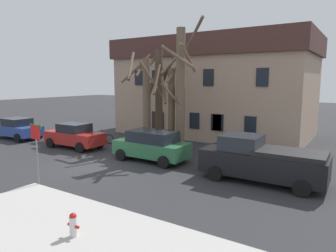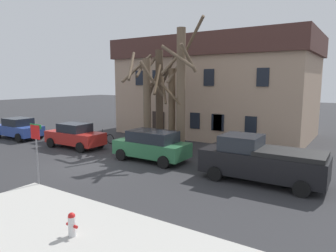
{
  "view_description": "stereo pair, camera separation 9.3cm",
  "coord_description": "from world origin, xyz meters",
  "px_view_note": "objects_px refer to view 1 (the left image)",
  "views": [
    {
      "loc": [
        12.45,
        -11.19,
        4.6
      ],
      "look_at": [
        3.72,
        2.37,
        2.19
      ],
      "focal_mm": 32.78,
      "sensor_mm": 36.0,
      "label": 1
    },
    {
      "loc": [
        12.53,
        -11.14,
        4.6
      ],
      "look_at": [
        3.72,
        2.37,
        2.19
      ],
      "focal_mm": 32.78,
      "sensor_mm": 36.0,
      "label": 2
    }
  ],
  "objects_px": {
    "car_blue_sedan": "(17,128)",
    "pickup_truck_black": "(261,160)",
    "tree_bare_near": "(146,99)",
    "bicycle_leaning": "(104,138)",
    "building_main": "(215,87)",
    "street_sign_pole": "(36,143)",
    "car_red_sedan": "(75,136)",
    "tree_bare_mid": "(158,94)",
    "tree_bare_end": "(181,87)",
    "car_green_wagon": "(152,145)",
    "fire_hydrant": "(73,224)",
    "tree_bare_far": "(170,108)"
  },
  "relations": [
    {
      "from": "tree_bare_mid",
      "to": "tree_bare_far",
      "type": "xyz_separation_m",
      "value": [
        1.91,
        -1.4,
        -0.76
      ]
    },
    {
      "from": "car_green_wagon",
      "to": "street_sign_pole",
      "type": "xyz_separation_m",
      "value": [
        -1.57,
        -6.23,
        1.02
      ]
    },
    {
      "from": "fire_hydrant",
      "to": "pickup_truck_black",
      "type": "bearing_deg",
      "value": 69.53
    },
    {
      "from": "tree_bare_end",
      "to": "bicycle_leaning",
      "type": "height_order",
      "value": "tree_bare_end"
    },
    {
      "from": "fire_hydrant",
      "to": "tree_bare_near",
      "type": "bearing_deg",
      "value": 116.98
    },
    {
      "from": "car_blue_sedan",
      "to": "building_main",
      "type": "bearing_deg",
      "value": 41.78
    },
    {
      "from": "fire_hydrant",
      "to": "street_sign_pole",
      "type": "distance_m",
      "value": 5.57
    },
    {
      "from": "tree_bare_end",
      "to": "fire_hydrant",
      "type": "relative_size",
      "value": 11.78
    },
    {
      "from": "tree_bare_far",
      "to": "fire_hydrant",
      "type": "height_order",
      "value": "tree_bare_far"
    },
    {
      "from": "street_sign_pole",
      "to": "car_red_sedan",
      "type": "bearing_deg",
      "value": 128.44
    },
    {
      "from": "bicycle_leaning",
      "to": "building_main",
      "type": "bearing_deg",
      "value": 58.63
    },
    {
      "from": "building_main",
      "to": "bicycle_leaning",
      "type": "xyz_separation_m",
      "value": [
        -5.06,
        -8.29,
        -3.7
      ]
    },
    {
      "from": "tree_bare_mid",
      "to": "car_green_wagon",
      "type": "height_order",
      "value": "tree_bare_mid"
    },
    {
      "from": "tree_bare_near",
      "to": "tree_bare_far",
      "type": "distance_m",
      "value": 2.0
    },
    {
      "from": "tree_bare_mid",
      "to": "car_red_sedan",
      "type": "xyz_separation_m",
      "value": [
        -4.2,
        -4.05,
        -2.79
      ]
    },
    {
      "from": "building_main",
      "to": "car_red_sedan",
      "type": "bearing_deg",
      "value": -117.99
    },
    {
      "from": "pickup_truck_black",
      "to": "car_blue_sedan",
      "type": "bearing_deg",
      "value": 179.91
    },
    {
      "from": "car_blue_sedan",
      "to": "pickup_truck_black",
      "type": "relative_size",
      "value": 0.77
    },
    {
      "from": "tree_bare_near",
      "to": "car_red_sedan",
      "type": "bearing_deg",
      "value": -147.87
    },
    {
      "from": "tree_bare_near",
      "to": "bicycle_leaning",
      "type": "relative_size",
      "value": 3.74
    },
    {
      "from": "tree_bare_near",
      "to": "pickup_truck_black",
      "type": "bearing_deg",
      "value": -18.33
    },
    {
      "from": "tree_bare_near",
      "to": "bicycle_leaning",
      "type": "distance_m",
      "value": 4.73
    },
    {
      "from": "tree_bare_mid",
      "to": "pickup_truck_black",
      "type": "relative_size",
      "value": 1.22
    },
    {
      "from": "tree_bare_mid",
      "to": "tree_bare_end",
      "type": "height_order",
      "value": "tree_bare_end"
    },
    {
      "from": "bicycle_leaning",
      "to": "street_sign_pole",
      "type": "bearing_deg",
      "value": -62.71
    },
    {
      "from": "car_blue_sedan",
      "to": "fire_hydrant",
      "type": "relative_size",
      "value": 5.92
    },
    {
      "from": "tree_bare_end",
      "to": "pickup_truck_black",
      "type": "distance_m",
      "value": 7.32
    },
    {
      "from": "car_red_sedan",
      "to": "street_sign_pole",
      "type": "xyz_separation_m",
      "value": [
        4.89,
        -6.16,
        1.08
      ]
    },
    {
      "from": "car_green_wagon",
      "to": "bicycle_leaning",
      "type": "relative_size",
      "value": 2.49
    },
    {
      "from": "car_red_sedan",
      "to": "street_sign_pole",
      "type": "relative_size",
      "value": 1.57
    },
    {
      "from": "car_blue_sedan",
      "to": "car_green_wagon",
      "type": "relative_size",
      "value": 0.97
    },
    {
      "from": "car_red_sedan",
      "to": "pickup_truck_black",
      "type": "xyz_separation_m",
      "value": [
        12.82,
        -0.24,
        0.16
      ]
    },
    {
      "from": "pickup_truck_black",
      "to": "street_sign_pole",
      "type": "xyz_separation_m",
      "value": [
        -7.93,
        -5.91,
        0.92
      ]
    },
    {
      "from": "tree_bare_mid",
      "to": "pickup_truck_black",
      "type": "height_order",
      "value": "tree_bare_mid"
    },
    {
      "from": "tree_bare_mid",
      "to": "street_sign_pole",
      "type": "height_order",
      "value": "tree_bare_mid"
    },
    {
      "from": "tree_bare_mid",
      "to": "tree_bare_end",
      "type": "bearing_deg",
      "value": -28.05
    },
    {
      "from": "bicycle_leaning",
      "to": "tree_bare_end",
      "type": "bearing_deg",
      "value": 3.27
    },
    {
      "from": "car_blue_sedan",
      "to": "pickup_truck_black",
      "type": "distance_m",
      "value": 19.25
    },
    {
      "from": "car_red_sedan",
      "to": "fire_hydrant",
      "type": "distance_m",
      "value": 12.89
    },
    {
      "from": "tree_bare_far",
      "to": "pickup_truck_black",
      "type": "xyz_separation_m",
      "value": [
        6.71,
        -2.9,
        -1.86
      ]
    },
    {
      "from": "street_sign_pole",
      "to": "tree_bare_mid",
      "type": "bearing_deg",
      "value": 93.86
    },
    {
      "from": "car_blue_sedan",
      "to": "fire_hydrant",
      "type": "height_order",
      "value": "car_blue_sedan"
    },
    {
      "from": "pickup_truck_black",
      "to": "bicycle_leaning",
      "type": "xyz_separation_m",
      "value": [
        -12.27,
        2.49,
        -0.64
      ]
    },
    {
      "from": "tree_bare_mid",
      "to": "fire_hydrant",
      "type": "xyz_separation_m",
      "value": [
        5.58,
        -12.44,
        -3.14
      ]
    },
    {
      "from": "pickup_truck_black",
      "to": "street_sign_pole",
      "type": "bearing_deg",
      "value": -143.29
    },
    {
      "from": "building_main",
      "to": "street_sign_pole",
      "type": "xyz_separation_m",
      "value": [
        -0.72,
        -16.7,
        -2.13
      ]
    },
    {
      "from": "bicycle_leaning",
      "to": "tree_bare_near",
      "type": "bearing_deg",
      "value": 5.8
    },
    {
      "from": "tree_bare_near",
      "to": "car_green_wagon",
      "type": "height_order",
      "value": "tree_bare_near"
    },
    {
      "from": "tree_bare_near",
      "to": "street_sign_pole",
      "type": "distance_m",
      "value": 8.93
    },
    {
      "from": "car_blue_sedan",
      "to": "bicycle_leaning",
      "type": "height_order",
      "value": "car_blue_sedan"
    }
  ]
}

